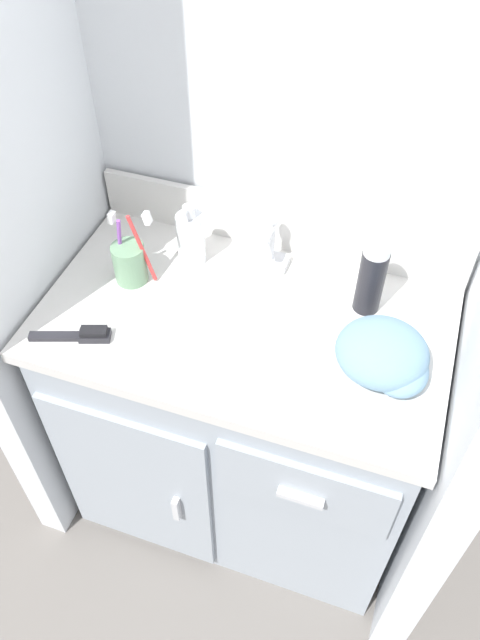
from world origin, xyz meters
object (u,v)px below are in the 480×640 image
at_px(hairbrush, 81,335).
at_px(hand_towel, 386,356).
at_px(shaving_cream_can, 371,278).
at_px(toothbrush_cup, 130,262).
at_px(soap_dispenser, 191,238).

bearing_deg(hairbrush, hand_towel, -7.69).
bearing_deg(shaving_cream_can, hairbrush, -152.36).
distance_m(shaving_cream_can, hairbrush, 0.63).
height_order(toothbrush_cup, shaving_cream_can, toothbrush_cup).
height_order(toothbrush_cup, hand_towel, toothbrush_cup).
bearing_deg(toothbrush_cup, hairbrush, -96.05).
bearing_deg(toothbrush_cup, soap_dispenser, 44.87).
bearing_deg(shaving_cream_can, soap_dispenser, 177.37).
relative_size(toothbrush_cup, hairbrush, 1.15).
xyz_separation_m(shaving_cream_can, hairbrush, (-0.55, -0.29, -0.08)).
relative_size(soap_dispenser, shaving_cream_can, 0.90).
distance_m(hairbrush, hand_towel, 0.63).
xyz_separation_m(toothbrush_cup, shaving_cream_can, (0.53, 0.09, 0.04)).
bearing_deg(shaving_cream_can, toothbrush_cup, -170.69).
bearing_deg(toothbrush_cup, hand_towel, -7.22).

